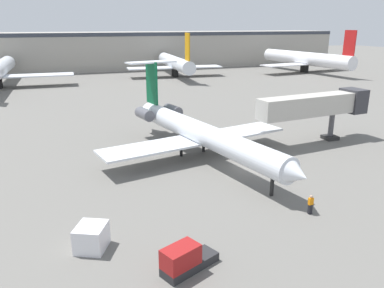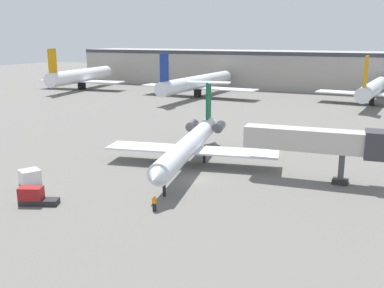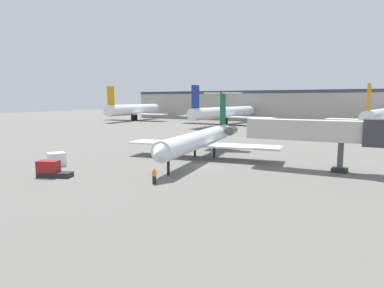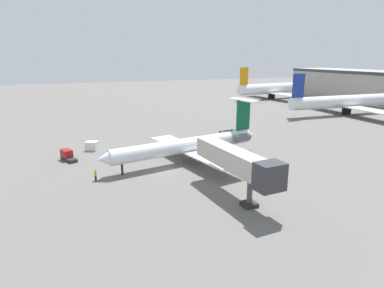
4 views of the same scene
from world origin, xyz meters
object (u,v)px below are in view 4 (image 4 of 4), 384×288
at_px(baggage_tug_lead, 68,156).
at_px(cargo_container_uld, 92,146).
at_px(regional_jet, 191,144).
at_px(jet_bridge, 239,163).
at_px(ground_crew_marshaller, 96,175).
at_px(parked_airliner_west_end, 272,89).
at_px(parked_airliner_west_mid, 347,102).

relative_size(baggage_tug_lead, cargo_container_uld, 1.49).
xyz_separation_m(regional_jet, jet_bridge, (17.24, -0.18, 1.82)).
relative_size(regional_jet, baggage_tug_lead, 7.48).
height_order(regional_jet, ground_crew_marshaller, regional_jet).
xyz_separation_m(regional_jet, cargo_container_uld, (-13.99, -15.71, -2.27)).
distance_m(parked_airliner_west_end, parked_airliner_west_mid, 42.92).
distance_m(ground_crew_marshaller, parked_airliner_west_end, 110.43).
bearing_deg(baggage_tug_lead, parked_airliner_west_mid, 102.47).
distance_m(jet_bridge, ground_crew_marshaller, 21.92).
xyz_separation_m(ground_crew_marshaller, parked_airliner_west_mid, (-30.98, 80.73, 3.36)).
relative_size(ground_crew_marshaller, parked_airliner_west_end, 0.05).
xyz_separation_m(jet_bridge, parked_airliner_west_mid, (-44.62, 64.08, -0.77)).
distance_m(ground_crew_marshaller, cargo_container_uld, 17.62).
bearing_deg(ground_crew_marshaller, regional_jet, 102.05).
height_order(ground_crew_marshaller, parked_airliner_west_end, parked_airliner_west_end).
bearing_deg(cargo_container_uld, parked_airliner_west_mid, 99.55).
height_order(jet_bridge, cargo_container_uld, jet_bridge).
xyz_separation_m(ground_crew_marshaller, baggage_tug_lead, (-12.33, -3.60, -0.02)).
bearing_deg(ground_crew_marshaller, baggage_tug_lead, -163.72).
height_order(regional_jet, baggage_tug_lead, regional_jet).
bearing_deg(parked_airliner_west_end, parked_airliner_west_mid, -1.68).
height_order(ground_crew_marshaller, baggage_tug_lead, baggage_tug_lead).
relative_size(cargo_container_uld, parked_airliner_west_end, 0.08).
distance_m(jet_bridge, parked_airliner_west_end, 109.23).
height_order(regional_jet, cargo_container_uld, regional_jet).
relative_size(regional_jet, parked_airliner_west_mid, 0.75).
relative_size(ground_crew_marshaller, parked_airliner_west_mid, 0.04).
bearing_deg(cargo_container_uld, parked_airliner_west_end, 124.84).
relative_size(regional_jet, parked_airliner_west_end, 0.90).
distance_m(jet_bridge, parked_airliner_west_mid, 78.09).
relative_size(jet_bridge, baggage_tug_lead, 3.92).
height_order(jet_bridge, parked_airliner_west_mid, parked_airliner_west_mid).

